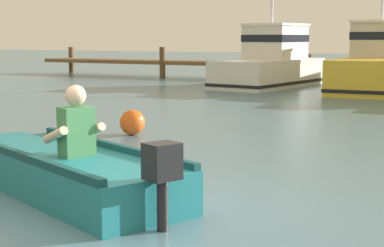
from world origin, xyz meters
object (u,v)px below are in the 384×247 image
at_px(rowboat_with_person, 68,170).
at_px(moored_boat_yellow, 380,64).
at_px(mooring_buoy, 132,122).
at_px(moored_boat_white, 271,63).

height_order(rowboat_with_person, moored_boat_yellow, moored_boat_yellow).
height_order(rowboat_with_person, mooring_buoy, rowboat_with_person).
height_order(moored_boat_white, moored_boat_yellow, moored_boat_yellow).
height_order(rowboat_with_person, moored_boat_white, moored_boat_white).
bearing_deg(mooring_buoy, rowboat_with_person, -67.40).
relative_size(moored_boat_yellow, mooring_buoy, 14.13).
bearing_deg(moored_boat_white, mooring_buoy, -82.13).
bearing_deg(rowboat_with_person, moored_boat_yellow, 88.14).
distance_m(rowboat_with_person, moored_boat_white, 15.39).
bearing_deg(moored_boat_white, moored_boat_yellow, 2.45).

